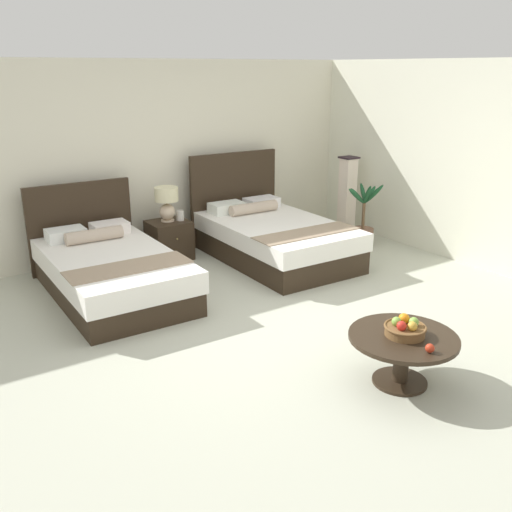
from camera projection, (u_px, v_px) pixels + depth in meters
name	position (u px, v px, depth m)	size (l,w,h in m)	color
ground_plane	(278.00, 323.00, 5.75)	(9.94, 9.57, 0.02)	beige
wall_back	(151.00, 158.00, 7.70)	(9.94, 0.12, 2.57)	silver
wall_side_right	(461.00, 163.00, 7.33)	(0.12, 5.17, 2.57)	silver
bed_near_window	(110.00, 270.00, 6.40)	(1.31, 2.23, 1.11)	#2F2317
bed_near_corner	(273.00, 237.00, 7.59)	(1.41, 2.24, 1.30)	#2F2317
nightstand	(169.00, 240.00, 7.59)	(0.52, 0.49, 0.52)	#2F2317
table_lamp	(167.00, 201.00, 7.44)	(0.31, 0.31, 0.46)	beige
vase	(180.00, 215.00, 7.54)	(0.10, 0.10, 0.14)	silver
coffee_table	(403.00, 347.00, 4.56)	(0.88, 0.88, 0.43)	#2F2317
fruit_bowl	(405.00, 328.00, 4.51)	(0.34, 0.34, 0.16)	brown
loose_apple	(430.00, 348.00, 4.25)	(0.07, 0.07, 0.07)	red
floor_lamp_corner	(347.00, 196.00, 8.64)	(0.24, 0.24, 1.19)	black
potted_palm	(363.00, 227.00, 8.18)	(0.52, 0.53, 0.94)	brown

